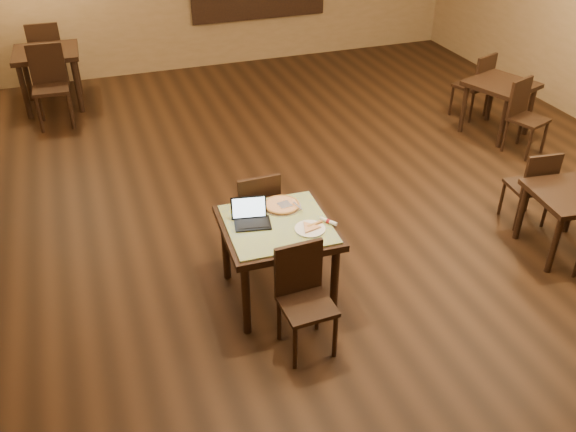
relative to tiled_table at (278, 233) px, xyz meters
name	(u,v)px	position (x,y,z in m)	size (l,w,h in m)	color
ground	(351,202)	(1.27, 1.23, -0.66)	(10.00, 10.00, 0.00)	black
tiled_table	(278,233)	(0.00, 0.00, 0.00)	(0.95, 0.95, 0.76)	black
chair_main_near	(303,292)	(0.00, -0.62, -0.15)	(0.41, 0.41, 0.91)	black
chair_main_far	(257,210)	(0.00, 0.62, -0.14)	(0.41, 0.41, 0.92)	black
laptop	(251,216)	(-0.20, 0.10, 0.16)	(0.33, 0.28, 0.20)	black
plate	(310,229)	(0.22, -0.18, 0.11)	(0.25, 0.25, 0.01)	white
pizza_slice	(310,227)	(0.22, -0.18, 0.13)	(0.18, 0.18, 0.02)	#FBE2A7
pizza_pan	(282,206)	(0.12, 0.24, 0.11)	(0.34, 0.34, 0.01)	silver
pizza_whole	(282,205)	(0.12, 0.24, 0.12)	(0.31, 0.31, 0.02)	#FBE2A7
spatula	(285,204)	(0.14, 0.22, 0.13)	(0.11, 0.26, 0.01)	silver
napkin_roll	(328,221)	(0.40, -0.14, 0.12)	(0.12, 0.15, 0.04)	white
other_table_a	(500,91)	(3.85, 2.24, -0.06)	(0.98, 0.98, 0.72)	black
other_table_a_chair_near	(524,112)	(3.83, 1.69, -0.14)	(0.51, 0.51, 0.93)	black
other_table_a_chair_far	(477,82)	(3.88, 2.78, -0.14)	(0.51, 0.51, 0.93)	black
other_table_b	(47,60)	(-1.73, 5.23, 0.04)	(0.93, 0.93, 0.84)	black
other_table_b_chair_near	(50,80)	(-1.72, 4.60, -0.05)	(0.49, 0.49, 1.08)	black
other_table_b_chair_far	(47,53)	(-1.73, 5.86, -0.05)	(0.49, 0.49, 1.08)	black
other_table_c	(570,203)	(2.82, -0.29, -0.11)	(0.78, 0.78, 0.66)	black
other_table_c_chair_far	(533,184)	(2.81, 0.21, -0.18)	(0.41, 0.41, 0.86)	black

